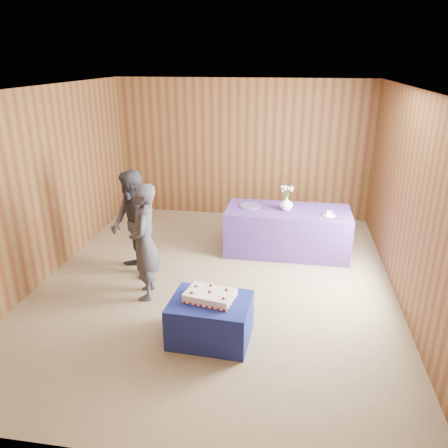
% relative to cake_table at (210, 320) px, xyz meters
% --- Properties ---
extents(ground, '(6.00, 6.00, 0.00)m').
position_rel_cake_table_xyz_m(ground, '(-0.17, 1.31, -0.25)').
color(ground, gray).
rests_on(ground, ground).
extents(room_shell, '(5.04, 6.04, 2.72)m').
position_rel_cake_table_xyz_m(room_shell, '(-0.17, 1.31, 1.55)').
color(room_shell, brown).
rests_on(room_shell, ground).
extents(cake_table, '(0.94, 0.75, 0.50)m').
position_rel_cake_table_xyz_m(cake_table, '(0.00, 0.00, 0.00)').
color(cake_table, navy).
rests_on(cake_table, ground).
extents(serving_table, '(2.00, 0.91, 0.75)m').
position_rel_cake_table_xyz_m(serving_table, '(0.80, 2.57, 0.12)').
color(serving_table, '#542F82').
rests_on(serving_table, ground).
extents(sheet_cake, '(0.63, 0.49, 0.13)m').
position_rel_cake_table_xyz_m(sheet_cake, '(-0.01, 0.03, 0.30)').
color(sheet_cake, white).
rests_on(sheet_cake, cake_table).
extents(vase, '(0.23, 0.23, 0.22)m').
position_rel_cake_table_xyz_m(vase, '(0.77, 2.54, 0.61)').
color(vase, white).
rests_on(vase, serving_table).
extents(flower_spray, '(0.21, 0.20, 0.16)m').
position_rel_cake_table_xyz_m(flower_spray, '(0.77, 2.54, 0.85)').
color(flower_spray, '#245C25').
rests_on(flower_spray, vase).
extents(platter, '(0.44, 0.44, 0.02)m').
position_rel_cake_table_xyz_m(platter, '(0.17, 2.62, 0.51)').
color(platter, '#5D4F9F').
rests_on(platter, serving_table).
extents(plate, '(0.22, 0.22, 0.01)m').
position_rel_cake_table_xyz_m(plate, '(1.44, 2.38, 0.51)').
color(plate, white).
rests_on(plate, serving_table).
extents(cake_slice, '(0.08, 0.07, 0.09)m').
position_rel_cake_table_xyz_m(cake_slice, '(1.44, 2.38, 0.55)').
color(cake_slice, white).
rests_on(cake_slice, plate).
extents(knife, '(0.26, 0.06, 0.00)m').
position_rel_cake_table_xyz_m(knife, '(1.49, 2.26, 0.50)').
color(knife, '#B2B2B6').
rests_on(knife, serving_table).
extents(guest_left, '(0.50, 0.65, 1.58)m').
position_rel_cake_table_xyz_m(guest_left, '(-1.04, 0.83, 0.54)').
color(guest_left, '#37353F').
rests_on(guest_left, ground).
extents(guest_right, '(0.96, 0.97, 1.59)m').
position_rel_cake_table_xyz_m(guest_right, '(-1.39, 1.42, 0.54)').
color(guest_right, '#373843').
rests_on(guest_right, ground).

